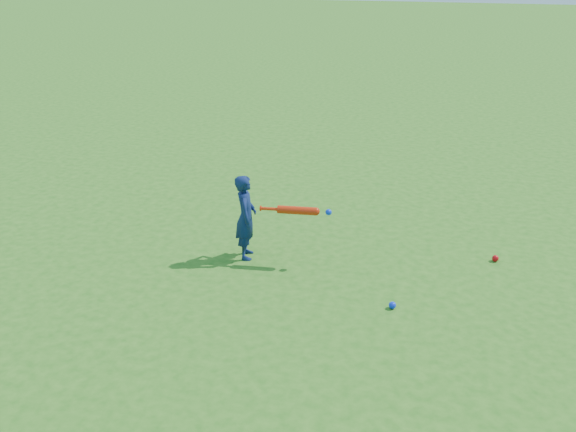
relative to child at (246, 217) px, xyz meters
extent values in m
plane|color=#286417|center=(-0.10, 0.57, -0.51)|extent=(80.00, 80.00, 0.00)
imported|color=#101D4A|center=(0.00, 0.00, 0.00)|extent=(0.33, 0.42, 1.03)
sphere|color=red|center=(2.88, 0.63, -0.47)|extent=(0.08, 0.08, 0.08)
sphere|color=#0D2BE9|center=(1.82, -0.77, -0.47)|extent=(0.08, 0.08, 0.08)
cylinder|color=red|center=(0.19, -0.03, 0.14)|extent=(0.02, 0.06, 0.06)
cylinder|color=red|center=(0.30, -0.02, 0.14)|extent=(0.21, 0.06, 0.04)
cylinder|color=red|center=(0.61, 0.01, 0.14)|extent=(0.45, 0.14, 0.09)
sphere|color=red|center=(0.83, 0.04, 0.14)|extent=(0.09, 0.09, 0.09)
sphere|color=#0C33DC|center=(0.97, 0.05, 0.14)|extent=(0.07, 0.07, 0.07)
camera|label=1|loc=(2.25, -6.56, 2.91)|focal=40.00mm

